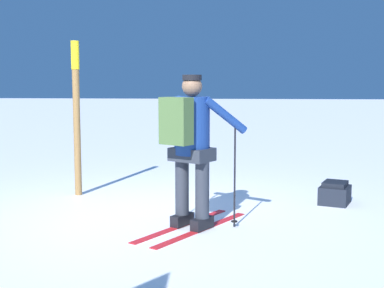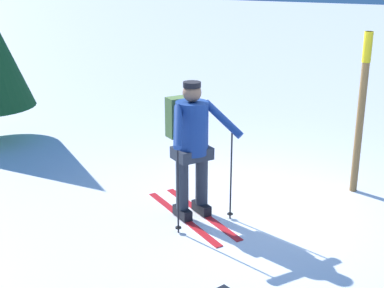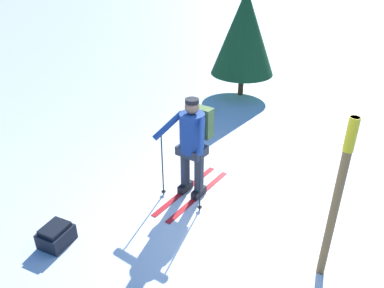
{
  "view_description": "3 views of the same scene",
  "coord_description": "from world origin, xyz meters",
  "px_view_note": "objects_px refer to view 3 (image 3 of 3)",
  "views": [
    {
      "loc": [
        6.15,
        1.06,
        1.59
      ],
      "look_at": [
        0.52,
        0.56,
        0.92
      ],
      "focal_mm": 50.0,
      "sensor_mm": 36.0,
      "label": 1
    },
    {
      "loc": [
        -2.36,
        5.71,
        2.88
      ],
      "look_at": [
        0.52,
        0.56,
        0.92
      ],
      "focal_mm": 50.0,
      "sensor_mm": 36.0,
      "label": 2
    },
    {
      "loc": [
        -4.47,
        0.17,
        3.65
      ],
      "look_at": [
        0.52,
        0.56,
        0.92
      ],
      "focal_mm": 35.0,
      "sensor_mm": 36.0,
      "label": 3
    }
  ],
  "objects_px": {
    "pine_tree": "(244,33)",
    "skier": "(193,140)",
    "trail_marker": "(338,192)",
    "dropped_backpack": "(56,235)"
  },
  "relations": [
    {
      "from": "pine_tree",
      "to": "skier",
      "type": "bearing_deg",
      "value": 168.39
    },
    {
      "from": "skier",
      "to": "trail_marker",
      "type": "distance_m",
      "value": 2.33
    },
    {
      "from": "trail_marker",
      "to": "pine_tree",
      "type": "height_order",
      "value": "pine_tree"
    },
    {
      "from": "skier",
      "to": "trail_marker",
      "type": "relative_size",
      "value": 0.78
    },
    {
      "from": "dropped_backpack",
      "to": "pine_tree",
      "type": "bearing_deg",
      "value": -24.69
    },
    {
      "from": "trail_marker",
      "to": "pine_tree",
      "type": "relative_size",
      "value": 0.79
    },
    {
      "from": "skier",
      "to": "dropped_backpack",
      "type": "bearing_deg",
      "value": 126.9
    },
    {
      "from": "skier",
      "to": "pine_tree",
      "type": "height_order",
      "value": "pine_tree"
    },
    {
      "from": "trail_marker",
      "to": "pine_tree",
      "type": "bearing_deg",
      "value": 7.34
    },
    {
      "from": "pine_tree",
      "to": "trail_marker",
      "type": "bearing_deg",
      "value": -172.66
    }
  ]
}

